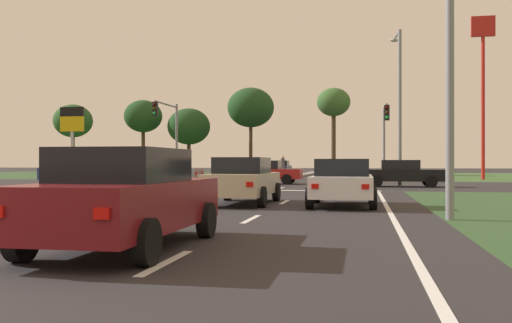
{
  "coord_description": "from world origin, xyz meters",
  "views": [
    {
      "loc": [
        6.12,
        -4.36,
        1.36
      ],
      "look_at": [
        -0.02,
        28.48,
        1.41
      ],
      "focal_mm": 40.06,
      "sensor_mm": 36.0,
      "label": 1
    }
  ],
  "objects_px": {
    "street_lamp_second": "(399,99)",
    "treeline_fourth": "(251,108)",
    "car_red_seventh": "(265,172)",
    "traffic_signal_far_right": "(385,128)",
    "car_navy_near": "(280,168)",
    "traffic_signal_far_left": "(169,126)",
    "pedestrian_at_median": "(283,164)",
    "street_lamp_near": "(458,12)",
    "treeline_third": "(189,127)",
    "treeline_fifth": "(334,104)",
    "treeline_second": "(143,117)",
    "fastfood_pole_sign": "(483,62)",
    "car_grey_third": "(163,172)",
    "car_blue_eighth": "(78,172)",
    "car_beige_sixth": "(243,180)",
    "fuel_price_totem": "(72,127)",
    "car_white_fourth": "(343,182)",
    "treeline_near": "(73,121)",
    "car_maroon_second": "(126,197)",
    "car_black_fifth": "(402,173)"
  },
  "relations": [
    {
      "from": "fuel_price_totem",
      "to": "treeline_fifth",
      "type": "bearing_deg",
      "value": 53.0
    },
    {
      "from": "traffic_signal_far_left",
      "to": "treeline_second",
      "type": "height_order",
      "value": "treeline_second"
    },
    {
      "from": "traffic_signal_far_right",
      "to": "fastfood_pole_sign",
      "type": "bearing_deg",
      "value": 47.28
    },
    {
      "from": "treeline_third",
      "to": "fastfood_pole_sign",
      "type": "bearing_deg",
      "value": -32.58
    },
    {
      "from": "car_red_seventh",
      "to": "fastfood_pole_sign",
      "type": "relative_size",
      "value": 0.35
    },
    {
      "from": "car_maroon_second",
      "to": "treeline_fifth",
      "type": "height_order",
      "value": "treeline_fifth"
    },
    {
      "from": "treeline_third",
      "to": "car_navy_near",
      "type": "bearing_deg",
      "value": -33.72
    },
    {
      "from": "traffic_signal_far_right",
      "to": "treeline_near",
      "type": "relative_size",
      "value": 0.63
    },
    {
      "from": "treeline_second",
      "to": "treeline_fifth",
      "type": "relative_size",
      "value": 0.96
    },
    {
      "from": "street_lamp_second",
      "to": "traffic_signal_far_right",
      "type": "bearing_deg",
      "value": 94.9
    },
    {
      "from": "car_red_seventh",
      "to": "traffic_signal_far_right",
      "type": "bearing_deg",
      "value": 114.88
    },
    {
      "from": "traffic_signal_far_left",
      "to": "fuel_price_totem",
      "type": "relative_size",
      "value": 1.05
    },
    {
      "from": "car_beige_sixth",
      "to": "street_lamp_near",
      "type": "distance_m",
      "value": 8.47
    },
    {
      "from": "car_white_fourth",
      "to": "treeline_near",
      "type": "relative_size",
      "value": 0.5
    },
    {
      "from": "treeline_third",
      "to": "car_blue_eighth",
      "type": "bearing_deg",
      "value": -83.67
    },
    {
      "from": "car_white_fourth",
      "to": "treeline_third",
      "type": "height_order",
      "value": "treeline_third"
    },
    {
      "from": "treeline_third",
      "to": "treeline_fifth",
      "type": "xyz_separation_m",
      "value": [
        17.71,
        -4.06,
        2.08
      ]
    },
    {
      "from": "traffic_signal_far_right",
      "to": "treeline_third",
      "type": "relative_size",
      "value": 0.66
    },
    {
      "from": "treeline_third",
      "to": "treeline_fifth",
      "type": "distance_m",
      "value": 18.29
    },
    {
      "from": "street_lamp_second",
      "to": "treeline_fifth",
      "type": "bearing_deg",
      "value": 99.68
    },
    {
      "from": "car_navy_near",
      "to": "traffic_signal_far_left",
      "type": "xyz_separation_m",
      "value": [
        -5.35,
        -19.26,
        3.17
      ]
    },
    {
      "from": "car_grey_third",
      "to": "treeline_second",
      "type": "relative_size",
      "value": 0.49
    },
    {
      "from": "traffic_signal_far_left",
      "to": "treeline_second",
      "type": "bearing_deg",
      "value": 115.15
    },
    {
      "from": "treeline_near",
      "to": "treeline_fourth",
      "type": "relative_size",
      "value": 0.8
    },
    {
      "from": "street_lamp_second",
      "to": "treeline_fourth",
      "type": "height_order",
      "value": "treeline_fourth"
    },
    {
      "from": "fastfood_pole_sign",
      "to": "street_lamp_near",
      "type": "bearing_deg",
      "value": -102.05
    },
    {
      "from": "fuel_price_totem",
      "to": "car_grey_third",
      "type": "bearing_deg",
      "value": -35.41
    },
    {
      "from": "treeline_third",
      "to": "car_black_fifth",
      "type": "bearing_deg",
      "value": -55.96
    },
    {
      "from": "car_red_seventh",
      "to": "car_blue_eighth",
      "type": "height_order",
      "value": "car_blue_eighth"
    },
    {
      "from": "car_navy_near",
      "to": "car_grey_third",
      "type": "relative_size",
      "value": 1.0
    },
    {
      "from": "car_navy_near",
      "to": "car_beige_sixth",
      "type": "relative_size",
      "value": 0.97
    },
    {
      "from": "car_beige_sixth",
      "to": "fastfood_pole_sign",
      "type": "bearing_deg",
      "value": 65.64
    },
    {
      "from": "pedestrian_at_median",
      "to": "street_lamp_near",
      "type": "bearing_deg",
      "value": -43.97
    },
    {
      "from": "car_red_seventh",
      "to": "pedestrian_at_median",
      "type": "xyz_separation_m",
      "value": [
        -0.23,
        9.76,
        0.45
      ]
    },
    {
      "from": "car_navy_near",
      "to": "traffic_signal_far_left",
      "type": "bearing_deg",
      "value": 74.46
    },
    {
      "from": "car_white_fourth",
      "to": "fastfood_pole_sign",
      "type": "xyz_separation_m",
      "value": [
        9.97,
        29.57,
        8.55
      ]
    },
    {
      "from": "car_maroon_second",
      "to": "car_blue_eighth",
      "type": "relative_size",
      "value": 1.06
    },
    {
      "from": "car_white_fourth",
      "to": "car_blue_eighth",
      "type": "height_order",
      "value": "car_blue_eighth"
    },
    {
      "from": "treeline_fourth",
      "to": "treeline_second",
      "type": "bearing_deg",
      "value": 178.67
    },
    {
      "from": "car_blue_eighth",
      "to": "treeline_fifth",
      "type": "xyz_separation_m",
      "value": [
        13.86,
        30.7,
        6.99
      ]
    },
    {
      "from": "car_navy_near",
      "to": "car_red_seventh",
      "type": "xyz_separation_m",
      "value": [
        2.32,
        -22.99,
        -0.04
      ]
    },
    {
      "from": "car_navy_near",
      "to": "fuel_price_totem",
      "type": "distance_m",
      "value": 23.59
    },
    {
      "from": "car_black_fifth",
      "to": "car_beige_sixth",
      "type": "xyz_separation_m",
      "value": [
        -6.03,
        -14.44,
        0.01
      ]
    },
    {
      "from": "car_grey_third",
      "to": "car_beige_sixth",
      "type": "relative_size",
      "value": 0.97
    },
    {
      "from": "pedestrian_at_median",
      "to": "fastfood_pole_sign",
      "type": "xyz_separation_m",
      "value": [
        15.64,
        2.26,
        8.1
      ]
    },
    {
      "from": "car_white_fourth",
      "to": "treeline_third",
      "type": "bearing_deg",
      "value": 112.47
    },
    {
      "from": "car_beige_sixth",
      "to": "treeline_second",
      "type": "relative_size",
      "value": 0.51
    },
    {
      "from": "car_beige_sixth",
      "to": "car_blue_eighth",
      "type": "bearing_deg",
      "value": 133.72
    },
    {
      "from": "car_white_fourth",
      "to": "street_lamp_second",
      "type": "relative_size",
      "value": 0.48
    },
    {
      "from": "street_lamp_near",
      "to": "treeline_third",
      "type": "relative_size",
      "value": 1.1
    }
  ]
}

